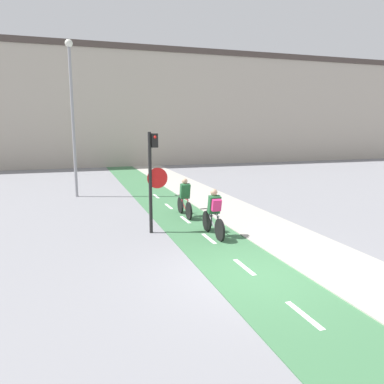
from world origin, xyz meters
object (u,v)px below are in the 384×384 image
traffic_light_pole (153,171)px  cyclist_far (185,200)px  cyclist_near (214,214)px  street_lamp_far (72,104)px

traffic_light_pole → cyclist_far: 2.77m
cyclist_near → traffic_light_pole: bearing=148.7°
traffic_light_pole → street_lamp_far: size_ratio=0.44×
traffic_light_pole → cyclist_near: (1.71, -1.04, -1.30)m
street_lamp_far → cyclist_near: street_lamp_far is taller
traffic_light_pole → cyclist_far: size_ratio=1.83×
street_lamp_far → cyclist_near: (3.99, -8.52, -3.77)m
cyclist_near → cyclist_far: bearing=91.9°
street_lamp_far → cyclist_far: bearing=-55.5°
cyclist_near → cyclist_far: size_ratio=1.02×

